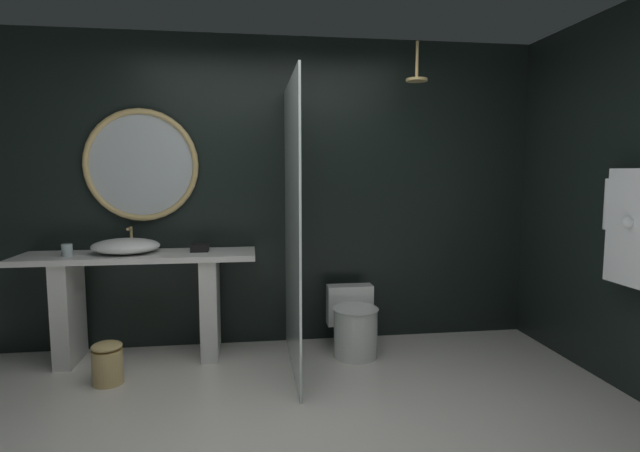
{
  "coord_description": "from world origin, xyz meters",
  "views": [
    {
      "loc": [
        -0.17,
        -2.4,
        1.48
      ],
      "look_at": [
        0.28,
        0.84,
        1.12
      ],
      "focal_mm": 27.93,
      "sensor_mm": 36.0,
      "label": 1
    }
  ],
  "objects_px": {
    "tissue_box": "(200,248)",
    "hanging_bathrobe": "(639,224)",
    "waste_bin": "(108,362)",
    "rain_shower_head": "(417,76)",
    "toilet": "(354,324)",
    "tumbler_cup": "(67,250)",
    "round_wall_mirror": "(141,165)",
    "vessel_sink": "(126,246)"
  },
  "relations": [
    {
      "from": "vessel_sink",
      "to": "rain_shower_head",
      "type": "height_order",
      "value": "rain_shower_head"
    },
    {
      "from": "vessel_sink",
      "to": "tissue_box",
      "type": "xyz_separation_m",
      "value": [
        0.56,
        0.03,
        -0.03
      ]
    },
    {
      "from": "tissue_box",
      "to": "rain_shower_head",
      "type": "bearing_deg",
      "value": -4.53
    },
    {
      "from": "vessel_sink",
      "to": "rain_shower_head",
      "type": "distance_m",
      "value": 2.65
    },
    {
      "from": "waste_bin",
      "to": "rain_shower_head",
      "type": "bearing_deg",
      "value": 8.94
    },
    {
      "from": "vessel_sink",
      "to": "hanging_bathrobe",
      "type": "relative_size",
      "value": 0.64
    },
    {
      "from": "vessel_sink",
      "to": "hanging_bathrobe",
      "type": "bearing_deg",
      "value": -20.37
    },
    {
      "from": "rain_shower_head",
      "to": "hanging_bathrobe",
      "type": "bearing_deg",
      "value": -46.9
    },
    {
      "from": "hanging_bathrobe",
      "to": "vessel_sink",
      "type": "bearing_deg",
      "value": 159.63
    },
    {
      "from": "tissue_box",
      "to": "hanging_bathrobe",
      "type": "distance_m",
      "value": 3.08
    },
    {
      "from": "toilet",
      "to": "vessel_sink",
      "type": "bearing_deg",
      "value": 175.4
    },
    {
      "from": "rain_shower_head",
      "to": "toilet",
      "type": "height_order",
      "value": "rain_shower_head"
    },
    {
      "from": "tissue_box",
      "to": "hanging_bathrobe",
      "type": "relative_size",
      "value": 0.17
    },
    {
      "from": "vessel_sink",
      "to": "hanging_bathrobe",
      "type": "distance_m",
      "value": 3.58
    },
    {
      "from": "tissue_box",
      "to": "rain_shower_head",
      "type": "distance_m",
      "value": 2.2
    },
    {
      "from": "tissue_box",
      "to": "hanging_bathrobe",
      "type": "height_order",
      "value": "hanging_bathrobe"
    },
    {
      "from": "toilet",
      "to": "tumbler_cup",
      "type": "bearing_deg",
      "value": 177.8
    },
    {
      "from": "tumbler_cup",
      "to": "hanging_bathrobe",
      "type": "bearing_deg",
      "value": -17.48
    },
    {
      "from": "tumbler_cup",
      "to": "round_wall_mirror",
      "type": "bearing_deg",
      "value": 28.46
    },
    {
      "from": "tissue_box",
      "to": "round_wall_mirror",
      "type": "bearing_deg",
      "value": 158.12
    },
    {
      "from": "hanging_bathrobe",
      "to": "toilet",
      "type": "distance_m",
      "value": 2.12
    },
    {
      "from": "hanging_bathrobe",
      "to": "waste_bin",
      "type": "bearing_deg",
      "value": 167.2
    },
    {
      "from": "vessel_sink",
      "to": "toilet",
      "type": "bearing_deg",
      "value": -4.6
    },
    {
      "from": "waste_bin",
      "to": "tissue_box",
      "type": "bearing_deg",
      "value": 39.89
    },
    {
      "from": "vessel_sink",
      "to": "tumbler_cup",
      "type": "xyz_separation_m",
      "value": [
        -0.41,
        -0.06,
        -0.01
      ]
    },
    {
      "from": "waste_bin",
      "to": "round_wall_mirror",
      "type": "bearing_deg",
      "value": 78.71
    },
    {
      "from": "round_wall_mirror",
      "to": "toilet",
      "type": "bearing_deg",
      "value": -12.01
    },
    {
      "from": "rain_shower_head",
      "to": "hanging_bathrobe",
      "type": "height_order",
      "value": "rain_shower_head"
    },
    {
      "from": "round_wall_mirror",
      "to": "hanging_bathrobe",
      "type": "bearing_deg",
      "value": -24.16
    },
    {
      "from": "rain_shower_head",
      "to": "hanging_bathrobe",
      "type": "relative_size",
      "value": 0.39
    },
    {
      "from": "tumbler_cup",
      "to": "tissue_box",
      "type": "xyz_separation_m",
      "value": [
        0.97,
        0.09,
        -0.02
      ]
    },
    {
      "from": "rain_shower_head",
      "to": "toilet",
      "type": "relative_size",
      "value": 0.59
    },
    {
      "from": "tissue_box",
      "to": "waste_bin",
      "type": "height_order",
      "value": "tissue_box"
    },
    {
      "from": "hanging_bathrobe",
      "to": "waste_bin",
      "type": "relative_size",
      "value": 2.67
    },
    {
      "from": "tissue_box",
      "to": "waste_bin",
      "type": "relative_size",
      "value": 0.46
    },
    {
      "from": "round_wall_mirror",
      "to": "rain_shower_head",
      "type": "height_order",
      "value": "rain_shower_head"
    },
    {
      "from": "tumbler_cup",
      "to": "round_wall_mirror",
      "type": "relative_size",
      "value": 0.1
    },
    {
      "from": "round_wall_mirror",
      "to": "tumbler_cup",
      "type": "bearing_deg",
      "value": -151.54
    },
    {
      "from": "vessel_sink",
      "to": "waste_bin",
      "type": "height_order",
      "value": "vessel_sink"
    },
    {
      "from": "rain_shower_head",
      "to": "waste_bin",
      "type": "height_order",
      "value": "rain_shower_head"
    },
    {
      "from": "hanging_bathrobe",
      "to": "waste_bin",
      "type": "distance_m",
      "value": 3.62
    },
    {
      "from": "tumbler_cup",
      "to": "tissue_box",
      "type": "height_order",
      "value": "tumbler_cup"
    }
  ]
}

